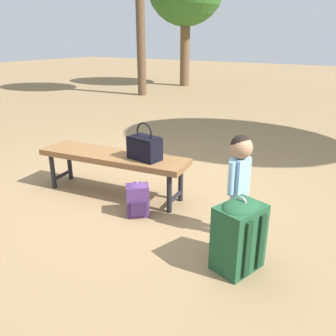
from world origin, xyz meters
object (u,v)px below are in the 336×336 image
park_bench (113,159)px  backpack_small (138,198)px  handbag (145,147)px  child_standing (239,171)px  backpack_large (239,233)px

park_bench → backpack_small: 0.59m
handbag → child_standing: size_ratio=0.42×
backpack_large → backpack_small: (-1.08, 0.26, -0.11)m
park_bench → backpack_large: (1.57, -0.50, -0.11)m
park_bench → backpack_large: bearing=-17.8°
park_bench → handbag: 0.42m
child_standing → backpack_small: child_standing is taller
backpack_large → backpack_small: 1.11m
handbag → backpack_large: (1.20, -0.55, -0.29)m
handbag → child_standing: (1.02, -0.14, 0.00)m
park_bench → backpack_large: backpack_large is taller
child_standing → backpack_large: (0.18, -0.41, -0.30)m
handbag → backpack_small: (0.12, -0.29, -0.40)m
park_bench → handbag: size_ratio=4.45×
child_standing → backpack_large: child_standing is taller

